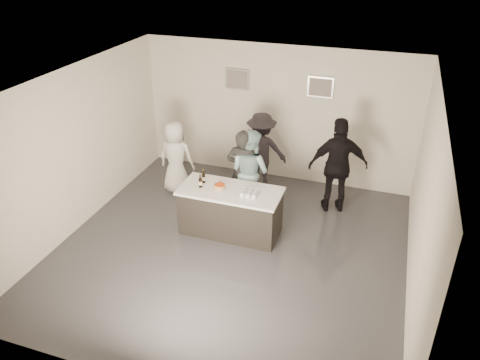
% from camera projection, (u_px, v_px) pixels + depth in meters
% --- Properties ---
extents(floor, '(6.00, 6.00, 0.00)m').
position_uv_depth(floor, '(231.00, 249.00, 8.37)').
color(floor, '#3D3D42').
rests_on(floor, ground).
extents(ceiling, '(6.00, 6.00, 0.00)m').
position_uv_depth(ceiling, '(229.00, 86.00, 6.94)').
color(ceiling, white).
extents(wall_back, '(6.00, 0.04, 3.00)m').
position_uv_depth(wall_back, '(277.00, 114.00, 10.15)').
color(wall_back, silver).
rests_on(wall_back, ground).
extents(wall_front, '(6.00, 0.04, 3.00)m').
position_uv_depth(wall_front, '(138.00, 295.00, 5.16)').
color(wall_front, silver).
rests_on(wall_front, ground).
extents(wall_left, '(0.04, 6.00, 3.00)m').
position_uv_depth(wall_left, '(75.00, 150.00, 8.50)').
color(wall_left, silver).
rests_on(wall_left, ground).
extents(wall_right, '(0.04, 6.00, 3.00)m').
position_uv_depth(wall_right, '(424.00, 206.00, 6.81)').
color(wall_right, silver).
rests_on(wall_right, ground).
extents(picture_left, '(0.54, 0.04, 0.44)m').
position_uv_depth(picture_left, '(237.00, 79.00, 10.05)').
color(picture_left, '#B2B2B7').
rests_on(picture_left, wall_back).
extents(picture_right, '(0.54, 0.04, 0.44)m').
position_uv_depth(picture_right, '(320.00, 87.00, 9.54)').
color(picture_right, '#B2B2B7').
rests_on(picture_right, wall_back).
extents(bar_counter, '(1.86, 0.86, 0.90)m').
position_uv_depth(bar_counter, '(231.00, 211.00, 8.65)').
color(bar_counter, white).
rests_on(bar_counter, ground).
extents(cake, '(0.20, 0.20, 0.08)m').
position_uv_depth(cake, '(220.00, 187.00, 8.44)').
color(cake, orange).
rests_on(cake, bar_counter).
extents(beer_bottle_a, '(0.07, 0.07, 0.26)m').
position_uv_depth(beer_bottle_a, '(203.00, 176.00, 8.62)').
color(beer_bottle_a, black).
rests_on(beer_bottle_a, bar_counter).
extents(beer_bottle_b, '(0.07, 0.07, 0.26)m').
position_uv_depth(beer_bottle_b, '(200.00, 181.00, 8.46)').
color(beer_bottle_b, black).
rests_on(beer_bottle_b, bar_counter).
extents(tumbler_cluster, '(0.30, 0.30, 0.08)m').
position_uv_depth(tumbler_cluster, '(250.00, 193.00, 8.27)').
color(tumbler_cluster, '#C96512').
rests_on(tumbler_cluster, bar_counter).
extents(candles, '(0.24, 0.08, 0.01)m').
position_uv_depth(candles, '(212.00, 197.00, 8.22)').
color(candles, pink).
rests_on(candles, bar_counter).
extents(person_main_black, '(0.65, 0.44, 1.76)m').
position_uv_depth(person_main_black, '(243.00, 172.00, 9.08)').
color(person_main_black, black).
rests_on(person_main_black, ground).
extents(person_main_blue, '(1.05, 0.95, 1.75)m').
position_uv_depth(person_main_blue, '(250.00, 171.00, 9.13)').
color(person_main_blue, '#97BFC6').
rests_on(person_main_blue, ground).
extents(person_guest_left, '(0.79, 0.52, 1.58)m').
position_uv_depth(person_guest_left, '(176.00, 157.00, 9.88)').
color(person_guest_left, white).
rests_on(person_guest_left, ground).
extents(person_guest_right, '(1.24, 0.80, 1.97)m').
position_uv_depth(person_guest_right, '(338.00, 166.00, 9.10)').
color(person_guest_right, black).
rests_on(person_guest_right, ground).
extents(person_guest_back, '(1.27, 1.01, 1.72)m').
position_uv_depth(person_guest_back, '(261.00, 151.00, 10.00)').
color(person_guest_back, '#28242B').
rests_on(person_guest_back, ground).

